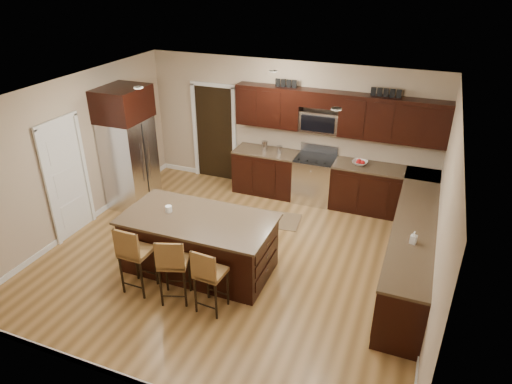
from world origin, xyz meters
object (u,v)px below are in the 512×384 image
at_px(island, 200,245).
at_px(stool_mid, 172,263).
at_px(stool_left, 133,252).
at_px(refrigerator, 128,147).
at_px(stool_right, 208,274).
at_px(range, 314,179).

bearing_deg(island, stool_mid, -87.63).
xyz_separation_m(stool_left, refrigerator, (-1.66, 2.31, 0.53)).
bearing_deg(stool_left, island, 55.70).
bearing_deg(stool_right, stool_mid, -176.11).
relative_size(stool_left, stool_right, 1.08).
height_order(stool_mid, stool_right, stool_mid).
bearing_deg(stool_left, stool_right, 1.08).
bearing_deg(stool_right, island, 129.01).
bearing_deg(stool_left, range, 67.23).
relative_size(range, island, 0.48).
relative_size(range, stool_mid, 1.05).
bearing_deg(island, range, 69.86).
bearing_deg(island, refrigerator, 146.68).
height_order(range, stool_left, range).
bearing_deg(stool_right, refrigerator, 144.95).
height_order(stool_left, stool_mid, stool_left).
relative_size(stool_mid, refrigerator, 0.45).
bearing_deg(range, stool_mid, -105.05).
bearing_deg(stool_mid, refrigerator, 116.13).
distance_m(stool_left, stool_right, 1.19).
height_order(island, refrigerator, refrigerator).
height_order(island, stool_mid, stool_mid).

